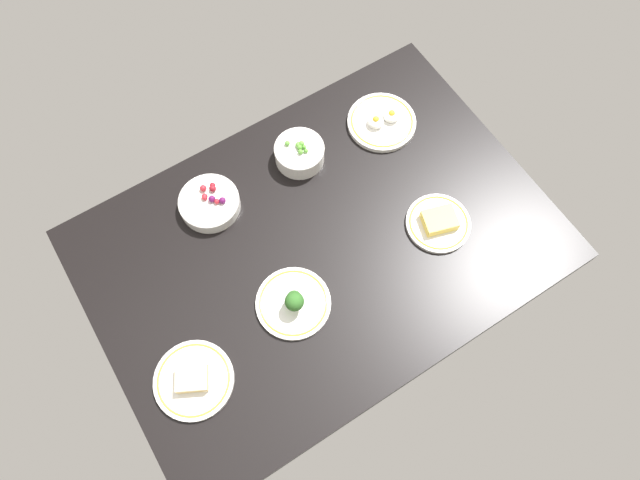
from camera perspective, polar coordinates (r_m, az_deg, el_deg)
The scene contains 7 objects.
dining_table at distance 154.64cm, azimuth 0.00°, elevation -0.58°, with size 121.31×84.49×4.00cm, color black.
plate_broccoli at distance 145.44cm, azimuth -2.64°, elevation -6.22°, with size 19.22×19.22×8.10cm.
plate_cheese at distance 157.14cm, azimuth 11.70°, elevation 1.73°, with size 17.47×17.47×4.09cm.
plate_sandwich at distance 144.79cm, azimuth -12.47°, elevation -13.43°, with size 19.43×19.43×4.49cm.
bowl_peas at distance 162.05cm, azimuth -2.06°, elevation 8.64°, with size 14.08×14.08×6.96cm.
plate_eggs at distance 171.03cm, azimuth 6.17°, elevation 11.64°, with size 19.98×19.98×4.85cm.
bowl_berries at distance 158.22cm, azimuth -10.92°, elevation 3.65°, with size 16.57×16.57×5.42cm.
Camera 1 is at (-31.60, -49.99, 144.88)cm, focal length 32.19 mm.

